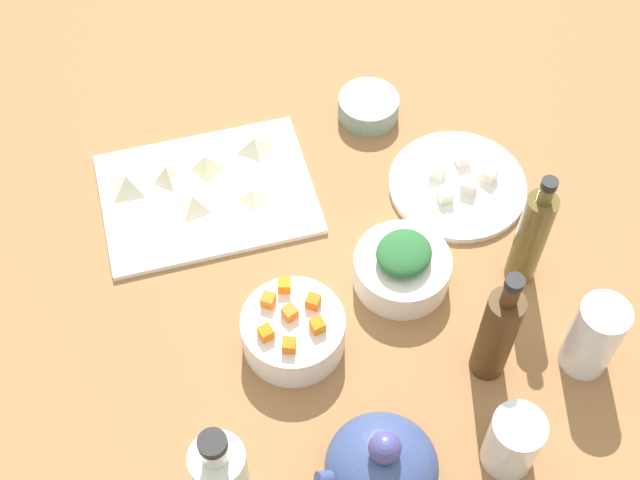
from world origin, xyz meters
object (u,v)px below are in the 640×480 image
at_px(bottle_1, 531,237).
at_px(bowl_small_side, 368,107).
at_px(bowl_carrots, 293,332).
at_px(bottle_2, 497,333).
at_px(drinking_glass_0, 513,441).
at_px(drinking_glass_1, 594,336).
at_px(bowl_greens, 402,270).
at_px(teapot, 381,467).
at_px(cutting_board, 207,194).
at_px(plate_tofu, 457,185).

bearing_deg(bottle_1, bowl_small_side, -72.57).
xyz_separation_m(bowl_carrots, bottle_1, (-0.36, -0.02, 0.06)).
bearing_deg(bottle_2, bowl_carrots, -24.47).
bearing_deg(bowl_small_side, bottle_1, 107.43).
height_order(drinking_glass_0, drinking_glass_1, drinking_glass_1).
bearing_deg(bowl_greens, bowl_carrots, 17.05).
distance_m(teapot, bottle_2, 0.23).
height_order(cutting_board, drinking_glass_0, drinking_glass_0).
distance_m(bowl_greens, bottle_2, 0.20).
relative_size(bowl_greens, bowl_carrots, 0.98).
relative_size(bowl_small_side, bottle_2, 0.46).
distance_m(bowl_small_side, bottle_1, 0.40).
height_order(cutting_board, bottle_1, bottle_1).
relative_size(cutting_board, drinking_glass_1, 2.48).
height_order(bottle_2, drinking_glass_1, bottle_2).
relative_size(plate_tofu, bowl_small_side, 2.15).
xyz_separation_m(bowl_small_side, teapot, (0.19, 0.62, 0.03)).
relative_size(plate_tofu, bowl_carrots, 1.52).
xyz_separation_m(bowl_greens, drinking_glass_1, (-0.20, 0.20, 0.04)).
distance_m(plate_tofu, bottle_2, 0.33).
bearing_deg(plate_tofu, cutting_board, -14.30).
distance_m(bowl_greens, drinking_glass_0, 0.31).
bearing_deg(drinking_glass_1, bottle_2, -12.63).
bearing_deg(bottle_2, drinking_glass_1, 167.37).
relative_size(teapot, bottle_1, 0.72).
xyz_separation_m(bottle_2, drinking_glass_1, (-0.13, 0.03, -0.03)).
bearing_deg(bowl_carrots, cutting_board, -78.26).
bearing_deg(drinking_glass_1, drinking_glass_0, 32.23).
xyz_separation_m(plate_tofu, drinking_glass_0, (0.11, 0.44, 0.05)).
xyz_separation_m(plate_tofu, bowl_small_side, (0.09, -0.19, 0.01)).
distance_m(drinking_glass_0, drinking_glass_1, 0.19).
distance_m(cutting_board, bowl_carrots, 0.30).
xyz_separation_m(cutting_board, bowl_small_side, (-0.30, -0.09, 0.02)).
relative_size(bowl_small_side, teapot, 0.65).
distance_m(plate_tofu, drinking_glass_0, 0.46).
bearing_deg(cutting_board, bottle_2, 127.34).
bearing_deg(teapot, drinking_glass_1, -165.75).
bearing_deg(drinking_glass_1, bowl_greens, -44.75).
xyz_separation_m(bottle_2, drinking_glass_0, (0.03, 0.13, -0.04)).
bearing_deg(bottle_2, bottle_1, -129.81).
distance_m(bowl_small_side, drinking_glass_0, 0.63).
relative_size(bowl_small_side, bottle_1, 0.47).
xyz_separation_m(plate_tofu, bottle_2, (0.08, 0.31, 0.09)).
height_order(bowl_small_side, drinking_glass_1, drinking_glass_1).
relative_size(bowl_carrots, teapot, 0.91).
relative_size(cutting_board, plate_tofu, 1.51).
relative_size(cutting_board, bottle_2, 1.47).
height_order(plate_tofu, bowl_carrots, bowl_carrots).
xyz_separation_m(teapot, drinking_glass_0, (-0.17, 0.02, 0.00)).
bearing_deg(bottle_2, bowl_small_side, -89.00).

